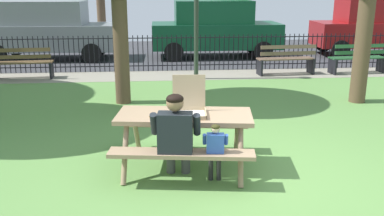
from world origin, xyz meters
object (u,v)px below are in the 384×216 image
object	(u,v)px
park_bench_right	(358,59)
parked_car_far_left	(49,29)
pizza_slice_on_table	(158,116)
child_at_table	(215,148)
park_bench_left	(21,64)
parked_car_center	(370,27)
adult_at_table	(176,134)
park_bench_center	(286,60)
pizza_box_open	(189,105)
parked_car_left	(215,28)
picnic_table_foreground	(184,126)

from	to	relation	value
park_bench_right	parked_car_far_left	distance (m)	9.89
pizza_slice_on_table	park_bench_right	world-z (taller)	park_bench_right
child_at_table	park_bench_left	bearing A→B (deg)	122.44
parked_car_center	adult_at_table	bearing A→B (deg)	-126.94
adult_at_table	parked_car_far_left	bearing A→B (deg)	110.94
park_bench_center	park_bench_right	bearing A→B (deg)	0.00
pizza_box_open	adult_at_table	size ratio (longest dim) A/B	0.42
child_at_table	parked_car_left	distance (m)	10.11
park_bench_right	adult_at_table	bearing A→B (deg)	-129.70
adult_at_table	park_bench_center	size ratio (longest dim) A/B	0.73
pizza_box_open	park_bench_left	distance (m)	7.37
adult_at_table	pizza_box_open	bearing A→B (deg)	67.70
park_bench_left	park_bench_center	world-z (taller)	same
parked_car_far_left	park_bench_left	bearing A→B (deg)	-90.33
park_bench_center	park_bench_right	distance (m)	2.10
park_bench_left	parked_car_far_left	bearing A→B (deg)	89.67
adult_at_table	park_bench_left	bearing A→B (deg)	119.80
child_at_table	park_bench_center	distance (m)	7.37
adult_at_table	park_bench_left	world-z (taller)	adult_at_table
child_at_table	parked_car_far_left	bearing A→B (deg)	113.12
adult_at_table	picnic_table_foreground	bearing A→B (deg)	74.04
park_bench_left	parked_car_left	distance (m)	6.55
adult_at_table	parked_car_center	bearing A→B (deg)	53.06
park_bench_left	parked_car_center	bearing A→B (deg)	16.12
park_bench_center	parked_car_left	bearing A→B (deg)	115.92
parked_car_far_left	adult_at_table	bearing A→B (deg)	-69.06
child_at_table	parked_car_far_left	size ratio (longest dim) A/B	0.19
pizza_box_open	parked_car_left	distance (m)	9.55
park_bench_left	parked_car_center	size ratio (longest dim) A/B	0.41
pizza_slice_on_table	parked_car_left	xyz separation A→B (m)	(2.06, 9.50, 0.23)
picnic_table_foreground	park_bench_right	size ratio (longest dim) A/B	1.22
pizza_box_open	child_at_table	distance (m)	0.76
pizza_box_open	pizza_slice_on_table	world-z (taller)	pizza_box_open
parked_car_left	parked_car_center	distance (m)	5.61
adult_at_table	child_at_table	xyz separation A→B (m)	(0.48, -0.09, -0.16)
park_bench_right	parked_car_far_left	bearing A→B (deg)	160.75
child_at_table	pizza_slice_on_table	bearing A→B (deg)	144.00
child_at_table	parked_car_center	size ratio (longest dim) A/B	0.21
pizza_box_open	parked_car_left	world-z (taller)	parked_car_left
pizza_slice_on_table	parked_car_center	world-z (taller)	parked_car_center
pizza_slice_on_table	parked_car_left	world-z (taller)	parked_car_left
pizza_slice_on_table	parked_car_left	size ratio (longest dim) A/B	0.06
adult_at_table	parked_car_left	size ratio (longest dim) A/B	0.27
picnic_table_foreground	parked_car_left	bearing A→B (deg)	79.74
picnic_table_foreground	parked_car_center	distance (m)	11.93
adult_at_table	park_bench_right	bearing A→B (deg)	50.30
child_at_table	parked_car_left	size ratio (longest dim) A/B	0.19
picnic_table_foreground	child_at_table	bearing A→B (deg)	-59.74
pizza_slice_on_table	park_bench_center	xyz separation A→B (m)	(3.64, 6.25, -0.36)
pizza_box_open	adult_at_table	world-z (taller)	pizza_box_open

